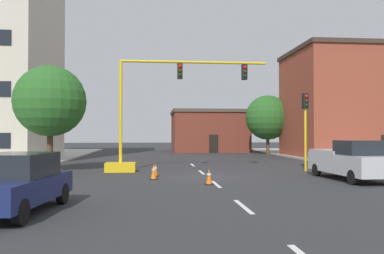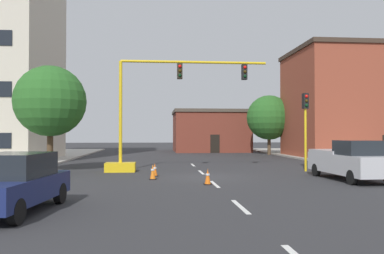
{
  "view_description": "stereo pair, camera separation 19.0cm",
  "coord_description": "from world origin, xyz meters",
  "px_view_note": "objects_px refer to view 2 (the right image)",
  "views": [
    {
      "loc": [
        -2.83,
        -20.72,
        2.32
      ],
      "look_at": [
        -0.36,
        4.61,
        2.75
      ],
      "focal_mm": 36.6,
      "sensor_mm": 36.0,
      "label": 1
    },
    {
      "loc": [
        -2.64,
        -20.74,
        2.32
      ],
      "look_at": [
        -0.36,
        4.61,
        2.75
      ],
      "focal_mm": 36.6,
      "sensor_mm": 36.0,
      "label": 2
    }
  ],
  "objects_px": {
    "traffic_signal_gantry": "(142,134)",
    "sedan_navy_near_left": "(14,182)",
    "tree_right_far": "(269,118)",
    "pickup_truck_silver": "(350,160)",
    "traffic_light_pole_right": "(306,114)",
    "tree_left_near": "(50,101)",
    "traffic_cone_roadside_a": "(153,172)",
    "traffic_cone_roadside_c": "(155,170)",
    "traffic_cone_roadside_b": "(208,177)"
  },
  "relations": [
    {
      "from": "pickup_truck_silver",
      "to": "traffic_cone_roadside_c",
      "type": "relative_size",
      "value": 7.75
    },
    {
      "from": "tree_left_near",
      "to": "tree_right_far",
      "type": "relative_size",
      "value": 0.98
    },
    {
      "from": "traffic_light_pole_right",
      "to": "pickup_truck_silver",
      "type": "relative_size",
      "value": 0.88
    },
    {
      "from": "traffic_light_pole_right",
      "to": "pickup_truck_silver",
      "type": "distance_m",
      "value": 5.28
    },
    {
      "from": "tree_left_near",
      "to": "sedan_navy_near_left",
      "type": "height_order",
      "value": "tree_left_near"
    },
    {
      "from": "traffic_signal_gantry",
      "to": "traffic_cone_roadside_c",
      "type": "xyz_separation_m",
      "value": [
        0.78,
        -2.71,
        -1.95
      ]
    },
    {
      "from": "traffic_light_pole_right",
      "to": "sedan_navy_near_left",
      "type": "relative_size",
      "value": 1.03
    },
    {
      "from": "traffic_cone_roadside_a",
      "to": "traffic_cone_roadside_c",
      "type": "height_order",
      "value": "traffic_cone_roadside_a"
    },
    {
      "from": "traffic_signal_gantry",
      "to": "pickup_truck_silver",
      "type": "height_order",
      "value": "traffic_signal_gantry"
    },
    {
      "from": "traffic_light_pole_right",
      "to": "tree_left_near",
      "type": "relative_size",
      "value": 0.75
    },
    {
      "from": "traffic_light_pole_right",
      "to": "traffic_cone_roadside_b",
      "type": "xyz_separation_m",
      "value": [
        -6.81,
        -5.69,
        -3.17
      ]
    },
    {
      "from": "traffic_signal_gantry",
      "to": "traffic_cone_roadside_c",
      "type": "relative_size",
      "value": 14.07
    },
    {
      "from": "tree_right_far",
      "to": "sedan_navy_near_left",
      "type": "height_order",
      "value": "tree_right_far"
    },
    {
      "from": "traffic_signal_gantry",
      "to": "traffic_cone_roadside_a",
      "type": "xyz_separation_m",
      "value": [
        0.69,
        -4.22,
        -1.91
      ]
    },
    {
      "from": "tree_right_far",
      "to": "pickup_truck_silver",
      "type": "height_order",
      "value": "tree_right_far"
    },
    {
      "from": "tree_left_near",
      "to": "pickup_truck_silver",
      "type": "xyz_separation_m",
      "value": [
        16.02,
        -5.53,
        -3.29
      ]
    },
    {
      "from": "tree_right_far",
      "to": "pickup_truck_silver",
      "type": "relative_size",
      "value": 1.19
    },
    {
      "from": "pickup_truck_silver",
      "to": "sedan_navy_near_left",
      "type": "bearing_deg",
      "value": -153.69
    },
    {
      "from": "traffic_cone_roadside_c",
      "to": "traffic_signal_gantry",
      "type": "bearing_deg",
      "value": 106.04
    },
    {
      "from": "traffic_light_pole_right",
      "to": "pickup_truck_silver",
      "type": "height_order",
      "value": "traffic_light_pole_right"
    },
    {
      "from": "pickup_truck_silver",
      "to": "sedan_navy_near_left",
      "type": "height_order",
      "value": "pickup_truck_silver"
    },
    {
      "from": "traffic_cone_roadside_b",
      "to": "traffic_cone_roadside_c",
      "type": "height_order",
      "value": "traffic_cone_roadside_b"
    },
    {
      "from": "traffic_signal_gantry",
      "to": "tree_left_near",
      "type": "distance_m",
      "value": 5.87
    },
    {
      "from": "traffic_cone_roadside_a",
      "to": "traffic_cone_roadside_b",
      "type": "height_order",
      "value": "traffic_cone_roadside_a"
    },
    {
      "from": "traffic_cone_roadside_a",
      "to": "tree_left_near",
      "type": "bearing_deg",
      "value": 144.79
    },
    {
      "from": "tree_right_far",
      "to": "pickup_truck_silver",
      "type": "distance_m",
      "value": 23.67
    },
    {
      "from": "tree_left_near",
      "to": "traffic_cone_roadside_a",
      "type": "bearing_deg",
      "value": -35.21
    },
    {
      "from": "tree_left_near",
      "to": "pickup_truck_silver",
      "type": "distance_m",
      "value": 17.26
    },
    {
      "from": "pickup_truck_silver",
      "to": "traffic_cone_roadside_a",
      "type": "relative_size",
      "value": 7.03
    },
    {
      "from": "tree_right_far",
      "to": "traffic_cone_roadside_a",
      "type": "relative_size",
      "value": 8.4
    },
    {
      "from": "traffic_light_pole_right",
      "to": "tree_left_near",
      "type": "height_order",
      "value": "tree_left_near"
    },
    {
      "from": "sedan_navy_near_left",
      "to": "traffic_cone_roadside_c",
      "type": "height_order",
      "value": "sedan_navy_near_left"
    },
    {
      "from": "tree_left_near",
      "to": "traffic_cone_roadside_a",
      "type": "xyz_separation_m",
      "value": [
        6.22,
        -4.39,
        -3.89
      ]
    },
    {
      "from": "traffic_signal_gantry",
      "to": "tree_left_near",
      "type": "relative_size",
      "value": 1.55
    },
    {
      "from": "traffic_signal_gantry",
      "to": "sedan_navy_near_left",
      "type": "height_order",
      "value": "traffic_signal_gantry"
    },
    {
      "from": "traffic_signal_gantry",
      "to": "traffic_cone_roadside_b",
      "type": "relative_size",
      "value": 13.72
    },
    {
      "from": "tree_left_near",
      "to": "traffic_cone_roadside_b",
      "type": "xyz_separation_m",
      "value": [
        8.72,
        -6.62,
        -3.91
      ]
    },
    {
      "from": "tree_left_near",
      "to": "sedan_navy_near_left",
      "type": "xyz_separation_m",
      "value": [
        2.24,
        -12.34,
        -3.38
      ]
    },
    {
      "from": "sedan_navy_near_left",
      "to": "pickup_truck_silver",
      "type": "bearing_deg",
      "value": 26.31
    },
    {
      "from": "tree_right_far",
      "to": "pickup_truck_silver",
      "type": "bearing_deg",
      "value": -96.56
    },
    {
      "from": "traffic_light_pole_right",
      "to": "tree_left_near",
      "type": "bearing_deg",
      "value": 176.57
    },
    {
      "from": "tree_right_far",
      "to": "traffic_cone_roadside_b",
      "type": "xyz_separation_m",
      "value": [
        -9.98,
        -24.41,
        -3.72
      ]
    },
    {
      "from": "tree_right_far",
      "to": "traffic_cone_roadside_c",
      "type": "relative_size",
      "value": 9.26
    },
    {
      "from": "traffic_light_pole_right",
      "to": "traffic_cone_roadside_b",
      "type": "relative_size",
      "value": 6.63
    },
    {
      "from": "tree_right_far",
      "to": "traffic_cone_roadside_a",
      "type": "bearing_deg",
      "value": -119.39
    },
    {
      "from": "traffic_signal_gantry",
      "to": "tree_right_far",
      "type": "xyz_separation_m",
      "value": [
        13.17,
        17.95,
        1.78
      ]
    },
    {
      "from": "pickup_truck_silver",
      "to": "traffic_cone_roadside_a",
      "type": "height_order",
      "value": "pickup_truck_silver"
    },
    {
      "from": "pickup_truck_silver",
      "to": "traffic_cone_roadside_a",
      "type": "bearing_deg",
      "value": 173.38
    },
    {
      "from": "traffic_light_pole_right",
      "to": "traffic_cone_roadside_a",
      "type": "bearing_deg",
      "value": -159.65
    },
    {
      "from": "traffic_signal_gantry",
      "to": "traffic_light_pole_right",
      "type": "height_order",
      "value": "traffic_signal_gantry"
    }
  ]
}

